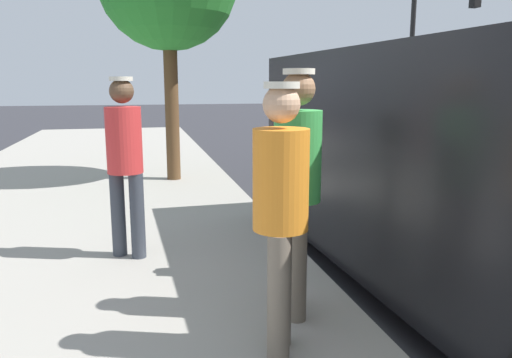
{
  "coord_description": "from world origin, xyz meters",
  "views": [
    {
      "loc": [
        2.61,
        3.64,
        1.85
      ],
      "look_at": [
        1.65,
        -0.42,
        1.05
      ],
      "focal_mm": 35.22,
      "sensor_mm": 36.0,
      "label": 1
    }
  ],
  "objects_px": {
    "parked_van": "(468,165)",
    "traffic_light_corner": "(436,30)",
    "pedestrian_in_orange": "(281,204)",
    "pedestrian_in_red": "(125,156)",
    "parking_meter_near": "(290,162)",
    "pedestrian_in_green": "(297,177)"
  },
  "relations": [
    {
      "from": "pedestrian_in_red",
      "to": "pedestrian_in_orange",
      "type": "relative_size",
      "value": 1.03
    },
    {
      "from": "pedestrian_in_green",
      "to": "traffic_light_corner",
      "type": "xyz_separation_m",
      "value": [
        -8.45,
        -11.7,
        2.33
      ]
    },
    {
      "from": "pedestrian_in_red",
      "to": "parked_van",
      "type": "height_order",
      "value": "parked_van"
    },
    {
      "from": "pedestrian_in_red",
      "to": "traffic_light_corner",
      "type": "xyz_separation_m",
      "value": [
        -9.68,
        -10.12,
        2.35
      ]
    },
    {
      "from": "parking_meter_near",
      "to": "pedestrian_in_green",
      "type": "height_order",
      "value": "pedestrian_in_green"
    },
    {
      "from": "pedestrian_in_orange",
      "to": "parked_van",
      "type": "distance_m",
      "value": 2.13
    },
    {
      "from": "pedestrian_in_red",
      "to": "traffic_light_corner",
      "type": "relative_size",
      "value": 0.34
    },
    {
      "from": "parking_meter_near",
      "to": "traffic_light_corner",
      "type": "xyz_separation_m",
      "value": [
        -8.29,
        -11.0,
        2.34
      ]
    },
    {
      "from": "parked_van",
      "to": "traffic_light_corner",
      "type": "xyz_separation_m",
      "value": [
        -6.79,
        -11.32,
        2.36
      ]
    },
    {
      "from": "parking_meter_near",
      "to": "parked_van",
      "type": "distance_m",
      "value": 1.54
    },
    {
      "from": "pedestrian_in_red",
      "to": "pedestrian_in_orange",
      "type": "height_order",
      "value": "pedestrian_in_red"
    },
    {
      "from": "pedestrian_in_orange",
      "to": "parked_van",
      "type": "xyz_separation_m",
      "value": [
        -1.93,
        -0.89,
        0.02
      ]
    },
    {
      "from": "pedestrian_in_green",
      "to": "parked_van",
      "type": "height_order",
      "value": "parked_van"
    },
    {
      "from": "parking_meter_near",
      "to": "pedestrian_in_orange",
      "type": "bearing_deg",
      "value": 70.33
    },
    {
      "from": "parking_meter_near",
      "to": "parked_van",
      "type": "height_order",
      "value": "parked_van"
    },
    {
      "from": "parking_meter_near",
      "to": "traffic_light_corner",
      "type": "relative_size",
      "value": 0.29
    },
    {
      "from": "pedestrian_in_red",
      "to": "traffic_light_corner",
      "type": "distance_m",
      "value": 14.2
    },
    {
      "from": "parking_meter_near",
      "to": "pedestrian_in_green",
      "type": "xyz_separation_m",
      "value": [
        0.16,
        0.7,
        0.01
      ]
    },
    {
      "from": "traffic_light_corner",
      "to": "pedestrian_in_orange",
      "type": "bearing_deg",
      "value": 54.46
    },
    {
      "from": "parking_meter_near",
      "to": "pedestrian_in_orange",
      "type": "distance_m",
      "value": 1.29
    },
    {
      "from": "pedestrian_in_orange",
      "to": "parked_van",
      "type": "height_order",
      "value": "parked_van"
    },
    {
      "from": "parking_meter_near",
      "to": "pedestrian_in_red",
      "type": "xyz_separation_m",
      "value": [
        1.39,
        -0.88,
        -0.02
      ]
    }
  ]
}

